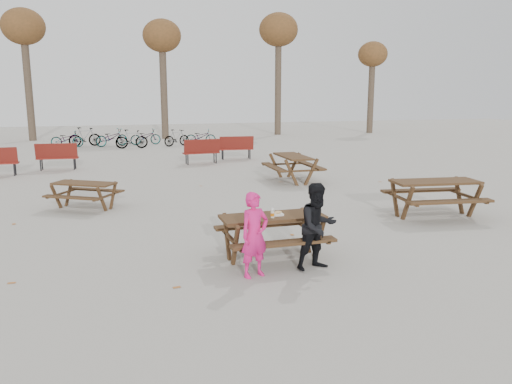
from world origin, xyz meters
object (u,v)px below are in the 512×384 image
object	(u,v)px
soda_bottle	(272,214)
picnic_table_north	(85,196)
food_tray	(278,215)
picnic_table_far	(293,168)
adult	(318,227)
main_picnic_table	(273,226)
child	(255,235)
picnic_table_east	(434,199)

from	to	relation	value
soda_bottle	picnic_table_north	distance (m)	6.14
food_tray	picnic_table_far	size ratio (longest dim) A/B	0.09
adult	main_picnic_table	bearing A→B (deg)	113.27
child	adult	distance (m)	1.09
main_picnic_table	adult	bearing A→B (deg)	-54.01
food_tray	child	distance (m)	0.97
picnic_table_far	main_picnic_table	bearing A→B (deg)	158.08
picnic_table_east	adult	bearing A→B (deg)	-141.31
main_picnic_table	picnic_table_north	xyz separation A→B (m)	(-3.29, 5.03, -0.25)
main_picnic_table	soda_bottle	bearing A→B (deg)	-109.55
main_picnic_table	picnic_table_far	distance (m)	7.94
adult	picnic_table_far	world-z (taller)	adult
picnic_table_north	child	bearing A→B (deg)	-32.71
child	picnic_table_east	world-z (taller)	child
picnic_table_east	picnic_table_north	distance (m)	8.55
child	picnic_table_east	bearing A→B (deg)	8.18
soda_bottle	picnic_table_north	xyz separation A→B (m)	(-3.23, 5.19, -0.51)
food_tray	picnic_table_far	world-z (taller)	picnic_table_far
food_tray	main_picnic_table	bearing A→B (deg)	151.45
child	picnic_table_north	xyz separation A→B (m)	(-2.73, 5.79, -0.35)
soda_bottle	picnic_table_north	bearing A→B (deg)	121.89
adult	child	bearing A→B (deg)	168.95
main_picnic_table	child	xyz separation A→B (m)	(-0.56, -0.76, 0.09)
food_tray	picnic_table_east	distance (m)	4.90
child	adult	bearing A→B (deg)	-16.34
child	picnic_table_far	world-z (taller)	child
picnic_table_east	child	bearing A→B (deg)	-146.72
main_picnic_table	soda_bottle	size ratio (longest dim) A/B	10.59
picnic_table_east	picnic_table_far	distance (m)	5.69
child	food_tray	bearing A→B (deg)	30.31
soda_bottle	child	xyz separation A→B (m)	(-0.50, -0.60, -0.17)
adult	picnic_table_east	xyz separation A→B (m)	(4.08, 2.51, -0.29)
picnic_table_north	adult	bearing A→B (deg)	-24.42
picnic_table_east	food_tray	bearing A→B (deg)	-150.97
main_picnic_table	picnic_table_far	size ratio (longest dim) A/B	0.91
main_picnic_table	picnic_table_north	distance (m)	6.02
food_tray	picnic_table_east	xyz separation A→B (m)	(4.53, 1.82, -0.36)
food_tray	picnic_table_north	world-z (taller)	food_tray
child	picnic_table_far	size ratio (longest dim) A/B	0.69
soda_bottle	picnic_table_far	xyz separation A→B (m)	(3.22, 7.44, -0.42)
food_tray	picnic_table_far	distance (m)	7.96
adult	picnic_table_north	size ratio (longest dim) A/B	0.93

